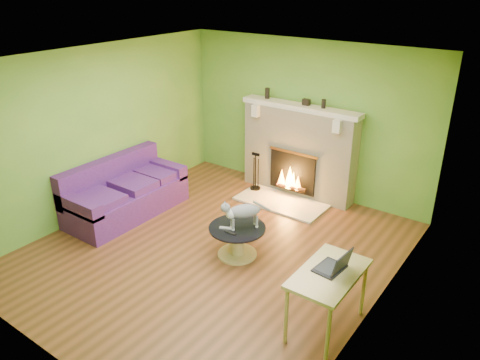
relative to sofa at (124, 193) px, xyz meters
The scene contains 22 objects.
floor 1.89m from the sofa, ahead, with size 5.00×5.00×0.00m, color #563218.
ceiling 2.93m from the sofa, ahead, with size 5.00×5.00×0.00m, color white.
wall_back 3.23m from the sofa, 52.91° to the left, with size 5.00×5.00×0.00m, color #4E8D2E.
wall_front 3.29m from the sofa, 53.83° to the right, with size 5.00×5.00×0.00m, color #4E8D2E.
wall_left 1.04m from the sofa, behind, with size 5.00×5.00×0.00m, color #4E8D2E.
wall_right 4.22m from the sofa, ahead, with size 5.00×5.00×0.00m, color #4E8D2E.
window_frame 4.38m from the sofa, 12.95° to the right, with size 1.20×1.20×0.00m, color silver.
window_pane 4.37m from the sofa, 12.97° to the right, with size 1.06×1.06×0.00m, color white.
fireplace 2.97m from the sofa, 50.73° to the left, with size 2.10×0.46×1.58m.
hearth 2.58m from the sofa, 43.41° to the left, with size 1.50×0.75×0.03m, color beige.
mantel 3.16m from the sofa, 50.48° to the left, with size 2.10×0.28×0.08m, color beige.
sofa is the anchor object (origin of this frame).
coffee_table 2.20m from the sofa, ahead, with size 0.77×0.77×0.43m.
desk 3.86m from the sofa, ahead, with size 0.57×0.98×0.72m.
cat 2.30m from the sofa, ahead, with size 0.24×0.65×0.40m, color slate, non-canonical shape.
remote_silver 2.10m from the sofa, ahead, with size 0.17×0.04×0.02m, color #99999C.
remote_black 2.22m from the sofa, ahead, with size 0.16×0.04×0.02m, color black.
laptop 3.86m from the sofa, ahead, with size 0.29×0.34×0.25m, color black, non-canonical shape.
fire_tools 2.27m from the sofa, 57.23° to the left, with size 0.18×0.18×0.68m, color black, non-canonical shape.
mantel_vase_left 2.90m from the sofa, 62.36° to the left, with size 0.08×0.08×0.18m, color black.
mantel_vase_right 3.47m from the sofa, 45.39° to the left, with size 0.07×0.07×0.14m, color black.
mantel_box 3.27m from the sofa, 49.58° to the left, with size 0.12×0.08×0.10m, color black.
Camera 1 is at (3.55, -4.30, 3.55)m, focal length 35.00 mm.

